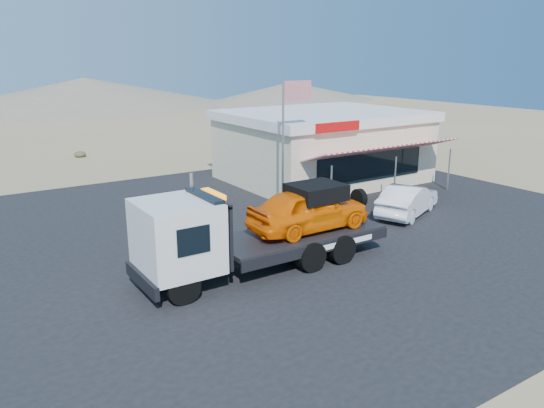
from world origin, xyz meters
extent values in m
plane|color=#917652|center=(0.00, 0.00, 0.00)|extent=(120.00, 120.00, 0.00)
cube|color=black|center=(2.00, 3.00, 0.01)|extent=(32.00, 24.00, 0.02)
cylinder|color=black|center=(-2.80, -1.43, 0.52)|extent=(1.00, 0.30, 1.00)
cylinder|color=black|center=(-2.80, 0.58, 0.52)|extent=(1.00, 0.30, 1.00)
cylinder|color=black|center=(1.72, -1.43, 0.52)|extent=(1.00, 0.55, 1.00)
cylinder|color=black|center=(1.72, 0.58, 0.52)|extent=(1.00, 0.55, 1.00)
cylinder|color=black|center=(3.02, -1.43, 0.52)|extent=(1.00, 0.55, 1.00)
cylinder|color=black|center=(3.02, 0.58, 0.52)|extent=(1.00, 0.55, 1.00)
cube|color=black|center=(0.92, -0.42, 0.67)|extent=(8.23, 1.00, 0.30)
cube|color=silver|center=(-2.50, -0.42, 1.73)|extent=(2.21, 2.36, 2.11)
cube|color=black|center=(-1.54, -0.42, 2.43)|extent=(0.35, 2.01, 0.90)
cube|color=black|center=(-1.24, -0.42, 1.68)|extent=(0.10, 2.21, 2.01)
cube|color=orange|center=(-1.24, -0.42, 2.83)|extent=(0.25, 1.20, 0.15)
cube|color=black|center=(2.02, -0.42, 0.95)|extent=(6.02, 2.31, 0.15)
imported|color=#FF6802|center=(2.42, -0.42, 1.78)|extent=(4.42, 1.78, 1.51)
cube|color=black|center=(2.72, -0.42, 2.35)|extent=(1.81, 1.51, 0.55)
imported|color=silver|center=(9.22, 1.25, 0.71)|extent=(4.43, 2.99, 1.38)
cube|color=#C4B894|center=(10.50, 9.00, 1.72)|extent=(10.00, 8.00, 3.40)
cube|color=white|center=(10.50, 9.00, 3.67)|extent=(10.40, 8.40, 0.50)
cube|color=red|center=(8.00, 4.74, 3.67)|extent=(2.60, 0.12, 0.45)
cube|color=black|center=(10.50, 4.98, 1.52)|extent=(7.00, 0.06, 1.60)
cube|color=red|center=(10.50, 4.10, 2.47)|extent=(9.00, 1.73, 0.61)
cylinder|color=#99999E|center=(6.50, 3.30, 1.12)|extent=(0.08, 0.08, 2.20)
cylinder|color=#99999E|center=(10.50, 3.30, 1.12)|extent=(0.08, 0.08, 2.20)
cylinder|color=#99999E|center=(14.50, 3.30, 1.12)|extent=(0.08, 0.08, 2.20)
cylinder|color=#99999E|center=(4.70, 4.50, 3.02)|extent=(0.10, 0.10, 6.00)
cube|color=#B20C14|center=(5.45, 4.50, 5.42)|extent=(1.50, 0.02, 0.90)
ellipsoid|color=#3A4927|center=(0.63, 23.91, 0.22)|extent=(0.82, 0.82, 0.44)
cone|color=#726B59|center=(10.00, 58.00, 2.10)|extent=(44.00, 44.00, 4.20)
cone|color=#726B59|center=(40.00, 54.00, 1.50)|extent=(32.00, 32.00, 3.00)
camera|label=1|loc=(-8.31, -14.44, 6.88)|focal=35.00mm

